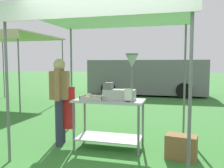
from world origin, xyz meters
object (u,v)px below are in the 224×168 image
object	(u,v)px
donut_tray	(93,98)
van_grey	(147,77)
menu_sign	(128,96)
vendor	(60,97)
donut_fryer	(122,85)
supply_crate	(181,147)
donut_cart	(109,114)
stall_canopy	(111,19)
neighbour_tent	(8,38)

from	to	relation	value
donut_tray	van_grey	world-z (taller)	van_grey
menu_sign	van_grey	world-z (taller)	van_grey
vendor	donut_fryer	bearing A→B (deg)	5.65
donut_fryer	van_grey	distance (m)	7.72
menu_sign	supply_crate	bearing A→B (deg)	-3.73
menu_sign	donut_tray	bearing A→B (deg)	174.11
supply_crate	van_grey	bearing A→B (deg)	100.72
donut_cart	van_grey	world-z (taller)	van_grey
stall_canopy	van_grey	xyz separation A→B (m)	(-0.26, 7.66, -1.44)
donut_cart	van_grey	bearing A→B (deg)	91.89
stall_canopy	menu_sign	distance (m)	1.42
stall_canopy	van_grey	size ratio (longest dim) A/B	0.51
vendor	neighbour_tent	size ratio (longest dim) A/B	0.52
donut_tray	vendor	size ratio (longest dim) A/B	0.26
donut_fryer	vendor	xyz separation A→B (m)	(-1.15, -0.11, -0.23)
vendor	neighbour_tent	distance (m)	5.55
stall_canopy	donut_tray	world-z (taller)	stall_canopy
neighbour_tent	donut_cart	bearing A→B (deg)	-35.95
donut_cart	vendor	size ratio (longest dim) A/B	0.77
menu_sign	van_grey	distance (m)	7.93
stall_canopy	vendor	distance (m)	1.70
vendor	supply_crate	world-z (taller)	vendor
donut_fryer	neighbour_tent	size ratio (longest dim) A/B	0.26
donut_tray	menu_sign	xyz separation A→B (m)	(0.66, -0.07, 0.07)
donut_cart	donut_fryer	xyz separation A→B (m)	(0.22, 0.06, 0.52)
neighbour_tent	vendor	bearing A→B (deg)	-42.33
donut_tray	menu_sign	size ratio (longest dim) A/B	1.85
menu_sign	neighbour_tent	size ratio (longest dim) A/B	0.07
donut_fryer	van_grey	world-z (taller)	donut_fryer
supply_crate	van_grey	distance (m)	8.13
stall_canopy	supply_crate	size ratio (longest dim) A/B	5.50
stall_canopy	neighbour_tent	size ratio (longest dim) A/B	0.92
stall_canopy	donut_fryer	distance (m)	1.20
stall_canopy	van_grey	bearing A→B (deg)	91.91
donut_fryer	supply_crate	distance (m)	1.42
neighbour_tent	menu_sign	bearing A→B (deg)	-35.04
donut_cart	donut_tray	bearing A→B (deg)	-164.71
stall_canopy	supply_crate	distance (m)	2.48
donut_cart	donut_fryer	size ratio (longest dim) A/B	1.53
donut_tray	van_grey	distance (m)	7.84
stall_canopy	donut_cart	size ratio (longest dim) A/B	2.29
menu_sign	neighbour_tent	xyz separation A→B (m)	(-5.24, 3.68, 1.49)
donut_cart	supply_crate	distance (m)	1.34
stall_canopy	vendor	bearing A→B (deg)	-170.68
donut_tray	menu_sign	world-z (taller)	menu_sign
donut_fryer	vendor	distance (m)	1.18
donut_cart	supply_crate	xyz separation A→B (m)	(1.25, -0.20, -0.42)
supply_crate	van_grey	world-z (taller)	van_grey
stall_canopy	donut_cart	world-z (taller)	stall_canopy
van_grey	neighbour_tent	world-z (taller)	neighbour_tent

